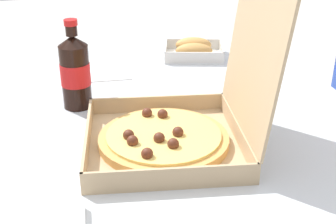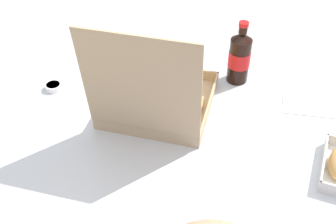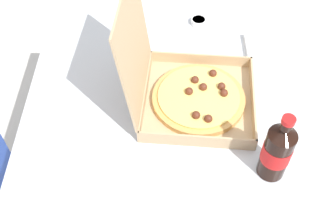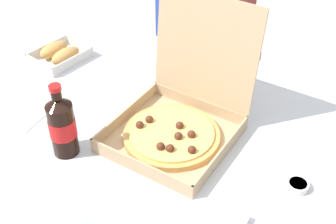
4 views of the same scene
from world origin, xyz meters
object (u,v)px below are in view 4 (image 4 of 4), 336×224
(diner_person, at_px, (212,18))
(cola_bottle, at_px, (62,125))
(paper_menu, at_px, (16,109))
(bread_side_box, at_px, (60,54))
(dipping_sauce_cup, at_px, (298,185))
(pizza_box_open, at_px, (178,120))
(chair, at_px, (205,64))

(diner_person, bearing_deg, cola_bottle, -91.11)
(diner_person, bearing_deg, paper_menu, -107.03)
(bread_side_box, bearing_deg, dipping_sauce_cup, -13.23)
(bread_side_box, xyz_separation_m, cola_bottle, (0.32, -0.38, 0.07))
(diner_person, distance_m, dipping_sauce_cup, 1.02)
(diner_person, height_order, dipping_sauce_cup, diner_person)
(pizza_box_open, bearing_deg, cola_bottle, -138.84)
(chair, relative_size, paper_menu, 3.95)
(pizza_box_open, relative_size, paper_menu, 1.87)
(pizza_box_open, bearing_deg, bread_side_box, 163.39)
(pizza_box_open, bearing_deg, paper_menu, -165.35)
(pizza_box_open, height_order, cola_bottle, pizza_box_open)
(diner_person, bearing_deg, bread_side_box, -118.98)
(diner_person, relative_size, paper_menu, 5.48)
(cola_bottle, bearing_deg, dipping_sauce_cup, 14.77)
(paper_menu, bearing_deg, dipping_sauce_cup, 5.41)
(chair, height_order, cola_bottle, cola_bottle)
(chair, relative_size, dipping_sauce_cup, 14.82)
(pizza_box_open, height_order, bread_side_box, pizza_box_open)
(chair, relative_size, pizza_box_open, 2.11)
(pizza_box_open, xyz_separation_m, cola_bottle, (-0.24, -0.21, 0.04))
(cola_bottle, distance_m, paper_menu, 0.29)
(diner_person, relative_size, cola_bottle, 5.14)
(bread_side_box, distance_m, cola_bottle, 0.50)
(chair, xyz_separation_m, bread_side_box, (-0.34, -0.56, 0.26))
(diner_person, height_order, cola_bottle, diner_person)
(paper_menu, relative_size, dipping_sauce_cup, 3.75)
(pizza_box_open, distance_m, bread_side_box, 0.59)
(pizza_box_open, distance_m, paper_menu, 0.52)
(dipping_sauce_cup, bearing_deg, pizza_box_open, 172.14)
(cola_bottle, xyz_separation_m, dipping_sauce_cup, (0.61, 0.16, -0.08))
(chair, xyz_separation_m, diner_person, (-0.00, 0.06, 0.21))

